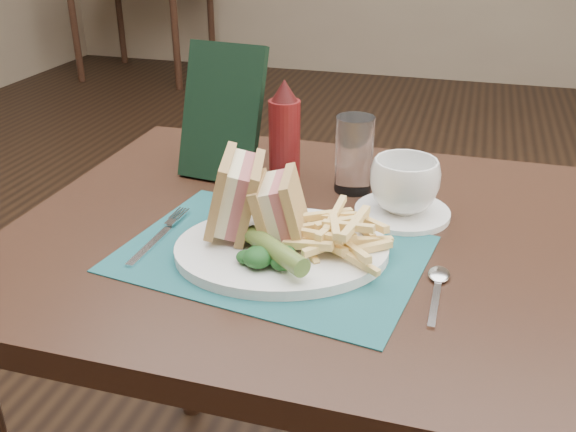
{
  "coord_description": "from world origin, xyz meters",
  "views": [
    {
      "loc": [
        0.21,
        -1.35,
        1.2
      ],
      "look_at": [
        -0.02,
        -0.57,
        0.8
      ],
      "focal_mm": 40.0,
      "sensor_mm": 36.0,
      "label": 1
    }
  ],
  "objects_px": {
    "saucer": "(402,213)",
    "coffee_cup": "(404,185)",
    "placemat": "(272,254)",
    "plate": "(282,249)",
    "sandwich_half_a": "(221,194)",
    "table_main": "(308,413)",
    "sandwich_half_b": "(265,206)",
    "check_presenter": "(222,113)",
    "drinking_glass": "(354,154)",
    "ketchup_bottle": "(284,133)",
    "table_bg_left": "(145,24)"
  },
  "relations": [
    {
      "from": "table_main",
      "to": "placemat",
      "type": "bearing_deg",
      "value": -108.34
    },
    {
      "from": "plate",
      "to": "check_presenter",
      "type": "distance_m",
      "value": 0.33
    },
    {
      "from": "table_bg_left",
      "to": "placemat",
      "type": "bearing_deg",
      "value": -59.55
    },
    {
      "from": "sandwich_half_b",
      "to": "ketchup_bottle",
      "type": "relative_size",
      "value": 0.51
    },
    {
      "from": "sandwich_half_a",
      "to": "table_bg_left",
      "type": "bearing_deg",
      "value": 105.42
    },
    {
      "from": "placemat",
      "to": "coffee_cup",
      "type": "relative_size",
      "value": 3.84
    },
    {
      "from": "placemat",
      "to": "ketchup_bottle",
      "type": "distance_m",
      "value": 0.27
    },
    {
      "from": "table_main",
      "to": "placemat",
      "type": "relative_size",
      "value": 2.19
    },
    {
      "from": "sandwich_half_b",
      "to": "ketchup_bottle",
      "type": "xyz_separation_m",
      "value": [
        -0.04,
        0.23,
        0.03
      ]
    },
    {
      "from": "placemat",
      "to": "drinking_glass",
      "type": "relative_size",
      "value": 3.16
    },
    {
      "from": "plate",
      "to": "ketchup_bottle",
      "type": "relative_size",
      "value": 1.61
    },
    {
      "from": "saucer",
      "to": "ketchup_bottle",
      "type": "bearing_deg",
      "value": 162.19
    },
    {
      "from": "ketchup_bottle",
      "to": "check_presenter",
      "type": "xyz_separation_m",
      "value": [
        -0.12,
        0.01,
        0.02
      ]
    },
    {
      "from": "coffee_cup",
      "to": "check_presenter",
      "type": "bearing_deg",
      "value": 166.62
    },
    {
      "from": "plate",
      "to": "sandwich_half_b",
      "type": "xyz_separation_m",
      "value": [
        -0.03,
        0.02,
        0.06
      ]
    },
    {
      "from": "placemat",
      "to": "saucer",
      "type": "xyz_separation_m",
      "value": [
        0.16,
        0.18,
        0.0
      ]
    },
    {
      "from": "sandwich_half_b",
      "to": "check_presenter",
      "type": "bearing_deg",
      "value": 113.34
    },
    {
      "from": "ketchup_bottle",
      "to": "check_presenter",
      "type": "distance_m",
      "value": 0.12
    },
    {
      "from": "table_bg_left",
      "to": "plate",
      "type": "distance_m",
      "value": 4.22
    },
    {
      "from": "coffee_cup",
      "to": "check_presenter",
      "type": "distance_m",
      "value": 0.35
    },
    {
      "from": "plate",
      "to": "sandwich_half_a",
      "type": "distance_m",
      "value": 0.12
    },
    {
      "from": "sandwich_half_b",
      "to": "coffee_cup",
      "type": "height_order",
      "value": "sandwich_half_b"
    },
    {
      "from": "sandwich_half_a",
      "to": "placemat",
      "type": "bearing_deg",
      "value": -27.73
    },
    {
      "from": "table_main",
      "to": "check_presenter",
      "type": "relative_size",
      "value": 3.77
    },
    {
      "from": "placemat",
      "to": "check_presenter",
      "type": "bearing_deg",
      "value": 123.87
    },
    {
      "from": "placemat",
      "to": "ketchup_bottle",
      "type": "xyz_separation_m",
      "value": [
        -0.05,
        0.24,
        0.09
      ]
    },
    {
      "from": "plate",
      "to": "saucer",
      "type": "height_order",
      "value": "plate"
    },
    {
      "from": "placemat",
      "to": "sandwich_half_a",
      "type": "relative_size",
      "value": 3.52
    },
    {
      "from": "placemat",
      "to": "coffee_cup",
      "type": "distance_m",
      "value": 0.24
    },
    {
      "from": "table_bg_left",
      "to": "sandwich_half_a",
      "type": "distance_m",
      "value": 4.16
    },
    {
      "from": "table_bg_left",
      "to": "placemat",
      "type": "height_order",
      "value": "placemat"
    },
    {
      "from": "sandwich_half_b",
      "to": "ketchup_bottle",
      "type": "height_order",
      "value": "ketchup_bottle"
    },
    {
      "from": "table_bg_left",
      "to": "drinking_glass",
      "type": "distance_m",
      "value": 4.04
    },
    {
      "from": "table_main",
      "to": "plate",
      "type": "distance_m",
      "value": 0.4
    },
    {
      "from": "sandwich_half_a",
      "to": "sandwich_half_b",
      "type": "height_order",
      "value": "sandwich_half_a"
    },
    {
      "from": "sandwich_half_b",
      "to": "sandwich_half_a",
      "type": "bearing_deg",
      "value": 168.43
    },
    {
      "from": "placemat",
      "to": "plate",
      "type": "relative_size",
      "value": 1.37
    },
    {
      "from": "saucer",
      "to": "coffee_cup",
      "type": "height_order",
      "value": "coffee_cup"
    },
    {
      "from": "sandwich_half_b",
      "to": "plate",
      "type": "bearing_deg",
      "value": -37.65
    },
    {
      "from": "table_bg_left",
      "to": "sandwich_half_b",
      "type": "bearing_deg",
      "value": -59.62
    },
    {
      "from": "placemat",
      "to": "saucer",
      "type": "distance_m",
      "value": 0.24
    },
    {
      "from": "ketchup_bottle",
      "to": "drinking_glass",
      "type": "bearing_deg",
      "value": 3.74
    },
    {
      "from": "plate",
      "to": "saucer",
      "type": "bearing_deg",
      "value": 31.03
    },
    {
      "from": "sandwich_half_a",
      "to": "sandwich_half_b",
      "type": "bearing_deg",
      "value": -15.95
    },
    {
      "from": "ketchup_bottle",
      "to": "placemat",
      "type": "bearing_deg",
      "value": -77.44
    },
    {
      "from": "saucer",
      "to": "sandwich_half_b",
      "type": "bearing_deg",
      "value": -138.09
    },
    {
      "from": "table_main",
      "to": "table_bg_left",
      "type": "bearing_deg",
      "value": 121.52
    },
    {
      "from": "placemat",
      "to": "plate",
      "type": "bearing_deg",
      "value": 7.8
    },
    {
      "from": "coffee_cup",
      "to": "table_bg_left",
      "type": "bearing_deg",
      "value": 123.59
    },
    {
      "from": "sandwich_half_a",
      "to": "ketchup_bottle",
      "type": "height_order",
      "value": "ketchup_bottle"
    }
  ]
}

